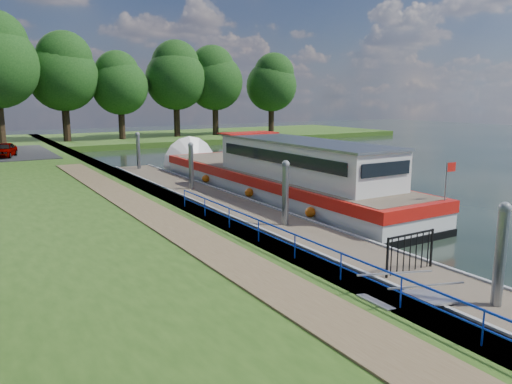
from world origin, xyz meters
TOP-DOWN VIEW (x-y plane):
  - ground at (0.00, 0.00)m, footprint 160.00×160.00m
  - bank_edge at (-2.55, 15.00)m, footprint 1.10×90.00m
  - far_bank at (12.00, 52.00)m, footprint 60.00×18.00m
  - footpath at (-4.40, 8.00)m, footprint 1.60×40.00m
  - blue_fence at (-2.75, 3.00)m, footprint 0.04×18.04m
  - pontoon at (0.00, 13.00)m, footprint 2.50×30.00m
  - mooring_piles at (0.00, 13.00)m, footprint 0.30×27.30m
  - gangway at (-1.85, 0.50)m, footprint 2.58×1.00m
  - gate_panel at (-0.00, 2.20)m, footprint 1.85×0.05m
  - barge at (3.60, 15.24)m, footprint 4.36×21.15m
  - horizon_trees at (-1.61, 48.68)m, footprint 54.38×10.03m
  - car_a at (-7.65, 34.88)m, footprint 2.22×3.46m

SIDE VIEW (x-z plane):
  - ground at x=0.00m, z-range 0.00..0.00m
  - pontoon at x=0.00m, z-range -0.10..0.46m
  - far_bank at x=12.00m, z-range 0.00..0.60m
  - bank_edge at x=-2.55m, z-range 0.00..0.78m
  - gangway at x=-1.85m, z-range 0.16..1.09m
  - footpath at x=-4.40m, z-range 0.78..0.83m
  - barge at x=3.60m, z-range -1.30..3.48m
  - gate_panel at x=0.00m, z-range 0.57..1.72m
  - mooring_piles at x=0.00m, z-range -0.50..3.05m
  - blue_fence at x=-2.75m, z-range 0.95..1.67m
  - car_a at x=-7.65m, z-range 0.83..1.93m
  - horizon_trees at x=-1.61m, z-range 1.51..14.38m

